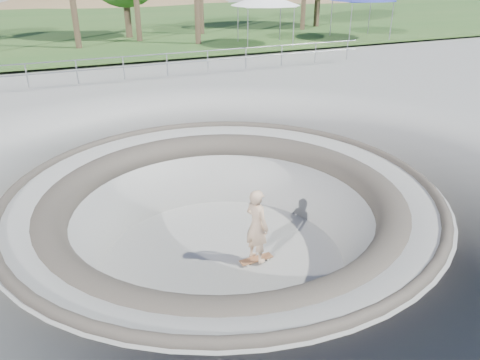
{
  "coord_description": "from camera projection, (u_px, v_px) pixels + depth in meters",
  "views": [
    {
      "loc": [
        -3.64,
        -9.38,
        4.9
      ],
      "look_at": [
        0.68,
        0.53,
        -0.1
      ],
      "focal_mm": 35.0,
      "sensor_mm": 36.0,
      "label": 1
    }
  ],
  "objects": [
    {
      "name": "ground",
      "position": [
        223.0,
        189.0,
        11.18
      ],
      "size": [
        180.0,
        180.0,
        0.0
      ],
      "primitive_type": "plane",
      "color": "gray",
      "rests_on": "ground"
    },
    {
      "name": "skate_bowl",
      "position": [
        224.0,
        254.0,
        11.94
      ],
      "size": [
        14.0,
        14.0,
        4.1
      ],
      "color": "gray",
      "rests_on": "ground"
    },
    {
      "name": "grass_strip",
      "position": [
        74.0,
        25.0,
        39.37
      ],
      "size": [
        180.0,
        36.0,
        0.12
      ],
      "color": "#2D5421",
      "rests_on": "ground"
    },
    {
      "name": "distant_hills",
      "position": [
        93.0,
        61.0,
        63.06
      ],
      "size": [
        103.2,
        45.0,
        28.6
      ],
      "color": "brown",
      "rests_on": "ground"
    },
    {
      "name": "safety_railing",
      "position": [
        124.0,
        68.0,
        20.87
      ],
      "size": [
        25.0,
        0.06,
        1.03
      ],
      "color": "gray",
      "rests_on": "ground"
    },
    {
      "name": "skateboard",
      "position": [
        256.0,
        259.0,
        11.72
      ],
      "size": [
        0.88,
        0.29,
        0.09
      ],
      "color": "#93633A",
      "rests_on": "ground"
    },
    {
      "name": "skater",
      "position": [
        257.0,
        225.0,
        11.31
      ],
      "size": [
        0.65,
        0.81,
        1.91
      ],
      "primitive_type": "imported",
      "rotation": [
        0.0,
        0.0,
        1.89
      ],
      "color": "tan",
      "rests_on": "skateboard"
    }
  ]
}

